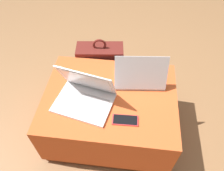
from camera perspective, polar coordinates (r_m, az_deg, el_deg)
name	(u,v)px	position (r m, az deg, el deg)	size (l,w,h in m)	color
ground_plane	(110,127)	(1.71, -0.48, -10.80)	(14.00, 14.00, 0.00)	olive
ottoman	(110,113)	(1.54, -0.53, -7.13)	(0.84, 0.65, 0.40)	maroon
laptop_near	(85,95)	(1.32, -7.12, -2.53)	(0.39, 0.32, 0.25)	silver
laptop_far	(139,76)	(1.43, 7.17, 2.55)	(0.35, 0.26, 0.23)	#B7B7BC
cell_phone	(125,120)	(1.27, 3.47, -8.99)	(0.15, 0.08, 0.01)	red
backpack	(101,68)	(1.81, -2.94, 4.70)	(0.37, 0.23, 0.50)	#5B1E19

